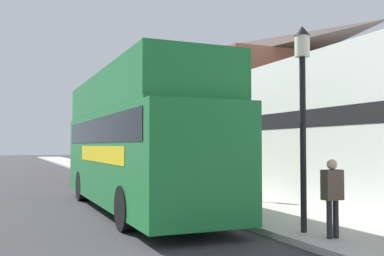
% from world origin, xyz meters
% --- Properties ---
extents(ground_plane, '(144.00, 144.00, 0.00)m').
position_xyz_m(ground_plane, '(0.00, 21.00, 0.00)').
color(ground_plane, '#333335').
extents(sidewalk, '(3.35, 108.00, 0.14)m').
position_xyz_m(sidewalk, '(6.50, 18.00, 0.07)').
color(sidewalk, '#ADAAA3').
rests_on(sidewalk, ground_plane).
extents(brick_terrace_rear, '(6.00, 24.87, 8.42)m').
position_xyz_m(brick_terrace_rear, '(11.17, 24.82, 4.21)').
color(brick_terrace_rear, '#935642').
rests_on(brick_terrace_rear, ground_plane).
extents(tour_bus, '(2.49, 10.37, 4.09)m').
position_xyz_m(tour_bus, '(3.26, 9.79, 1.87)').
color(tour_bus, '#1E7A38').
rests_on(tour_bus, ground_plane).
extents(parked_car_ahead_of_bus, '(1.90, 4.32, 1.49)m').
position_xyz_m(parked_car_ahead_of_bus, '(3.72, 18.03, 0.69)').
color(parked_car_ahead_of_bus, maroon).
rests_on(parked_car_ahead_of_bus, ground_plane).
extents(pedestrian_second, '(0.41, 0.22, 1.56)m').
position_xyz_m(pedestrian_second, '(5.56, 3.64, 1.08)').
color(pedestrian_second, '#232328').
rests_on(pedestrian_second, sidewalk).
extents(lamp_post_nearest, '(0.35, 0.35, 4.40)m').
position_xyz_m(lamp_post_nearest, '(5.42, 4.38, 3.20)').
color(lamp_post_nearest, black).
rests_on(lamp_post_nearest, sidewalk).
extents(lamp_post_second, '(0.35, 0.35, 4.68)m').
position_xyz_m(lamp_post_second, '(5.45, 12.23, 3.37)').
color(lamp_post_second, black).
rests_on(lamp_post_second, sidewalk).
extents(lamp_post_third, '(0.35, 0.35, 4.94)m').
position_xyz_m(lamp_post_third, '(5.23, 20.07, 3.53)').
color(lamp_post_third, black).
rests_on(lamp_post_third, sidewalk).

